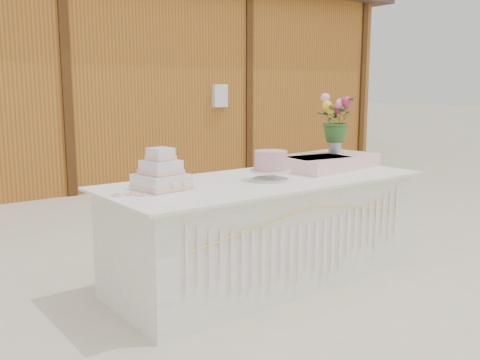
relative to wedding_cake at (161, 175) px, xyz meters
The scene contains 9 objects.
ground 1.18m from the wedding_cake, ahead, with size 80.00×80.00×0.00m, color beige.
barn 6.00m from the wedding_cake, 82.41° to the left, with size 12.60×4.60×3.30m.
cake_table 0.93m from the wedding_cake, ahead, with size 2.40×1.00×0.77m.
wedding_cake is the anchor object (origin of this frame).
pink_cake_stand 0.80m from the wedding_cake, 12.49° to the right, with size 0.30×0.30×0.21m.
satin_runner 1.53m from the wedding_cake, ahead, with size 0.86×0.50×0.11m, color #FDCCCC.
flower_vase 1.66m from the wedding_cake, ahead, with size 0.11×0.11×0.15m, color #ABABB0.
bouquet 1.70m from the wedding_cake, ahead, with size 0.33×0.29×0.37m, color #305F26.
loose_flowers 0.26m from the wedding_cake, behind, with size 0.15×0.36×0.02m, color pink, non-canonical shape.
Camera 1 is at (-2.46, -2.92, 1.42)m, focal length 40.00 mm.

